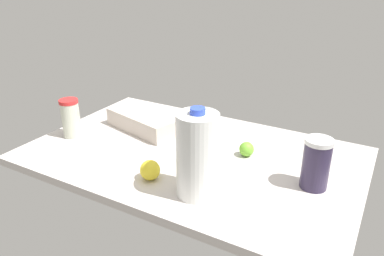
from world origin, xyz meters
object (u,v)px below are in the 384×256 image
object	(u,v)px
egg_carton	(140,123)
lime_near_front	(247,149)
lemon_beside_bowl	(150,170)
lime_loose	(200,146)
milk_jug	(197,155)
tumbler_cup	(71,118)
shaker_bottle	(316,164)

from	to	relation	value
egg_carton	lime_near_front	distance (cm)	47.11
lemon_beside_bowl	lime_near_front	bearing A→B (deg)	55.28
egg_carton	lime_loose	size ratio (longest dim) A/B	5.09
milk_jug	lime_loose	world-z (taller)	milk_jug
egg_carton	tumbler_cup	bearing A→B (deg)	-125.46
shaker_bottle	lemon_beside_bowl	world-z (taller)	shaker_bottle
lime_loose	tumbler_cup	bearing A→B (deg)	-166.86
shaker_bottle	milk_jug	bearing A→B (deg)	-144.71
milk_jug	lime_near_front	size ratio (longest dim) A/B	5.21
lemon_beside_bowl	tumbler_cup	bearing A→B (deg)	165.97
shaker_bottle	lemon_beside_bowl	size ratio (longest dim) A/B	2.50
lime_loose	milk_jug	bearing A→B (deg)	-63.63
lime_near_front	lime_loose	bearing A→B (deg)	-157.17
tumbler_cup	shaker_bottle	bearing A→B (deg)	5.90
lemon_beside_bowl	egg_carton	bearing A→B (deg)	131.30
lime_loose	lemon_beside_bowl	size ratio (longest dim) A/B	0.96
tumbler_cup	lime_near_front	distance (cm)	70.52
milk_jug	lime_loose	distance (cm)	28.21
egg_carton	milk_jug	distance (cm)	53.16
shaker_bottle	lime_loose	distance (cm)	41.97
lime_loose	lemon_beside_bowl	world-z (taller)	lemon_beside_bowl
tumbler_cup	lemon_beside_bowl	world-z (taller)	tumbler_cup
milk_jug	lime_near_front	bearing A→B (deg)	82.77
tumbler_cup	shaker_bottle	distance (cm)	94.32
shaker_bottle	egg_carton	bearing A→B (deg)	173.56
egg_carton	shaker_bottle	distance (cm)	73.73
tumbler_cup	lime_near_front	world-z (taller)	tumbler_cup
lime_loose	lemon_beside_bowl	distance (cm)	24.50
milk_jug	tumbler_cup	xyz separation A→B (cm)	(-63.96, 11.44, -5.30)
egg_carton	lime_loose	world-z (taller)	egg_carton
milk_jug	lime_loose	size ratio (longest dim) A/B	4.41
egg_carton	milk_jug	bearing A→B (deg)	-20.58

